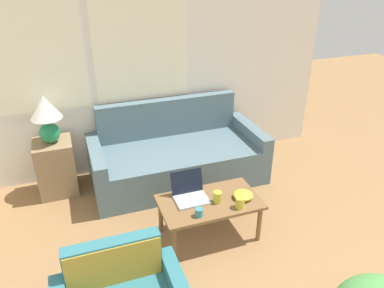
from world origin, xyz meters
TOP-DOWN VIEW (x-y plane):
  - wall_back at (-0.00, 4.17)m, footprint 5.82×0.06m
  - couch at (0.78, 3.69)m, footprint 2.03×0.93m
  - side_table at (-0.60, 3.86)m, footprint 0.41×0.41m
  - table_lamp at (-0.60, 3.86)m, footprint 0.33×0.33m
  - coffee_table at (0.75, 2.55)m, footprint 0.95×0.54m
  - laptop at (0.59, 2.66)m, footprint 0.31×0.29m
  - cup_navy at (0.97, 2.36)m, footprint 0.08×0.08m
  - cup_yellow at (0.58, 2.37)m, footprint 0.07×0.07m
  - cup_white at (0.81, 2.51)m, footprint 0.08×0.08m
  - snack_bowl at (1.07, 2.49)m, footprint 0.19×0.19m

SIDE VIEW (x-z plane):
  - couch at x=0.78m, z-range -0.18..0.73m
  - side_table at x=-0.60m, z-range 0.00..0.64m
  - coffee_table at x=0.75m, z-range 0.16..0.57m
  - snack_bowl at x=1.07m, z-range 0.41..0.47m
  - cup_yellow at x=0.58m, z-range 0.41..0.49m
  - cup_navy at x=0.97m, z-range 0.41..0.52m
  - cup_white at x=0.81m, z-range 0.41..0.52m
  - laptop at x=0.59m, z-range 0.34..0.59m
  - table_lamp at x=-0.60m, z-range 0.69..1.23m
  - wall_back at x=0.00m, z-range 0.01..2.61m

